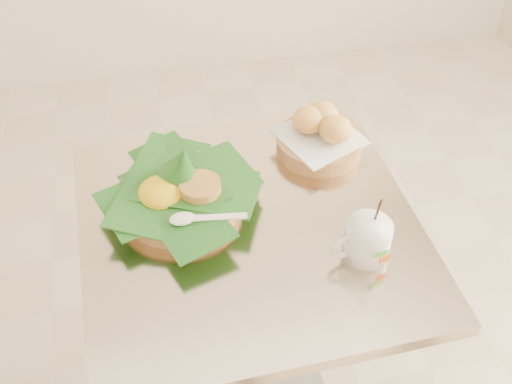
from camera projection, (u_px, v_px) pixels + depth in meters
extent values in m
cylinder|color=gray|center=(250.00, 327.00, 1.60)|extent=(0.07, 0.07, 0.69)
cube|color=beige|center=(249.00, 229.00, 1.35)|extent=(0.73, 0.73, 0.03)
cylinder|color=#A97D48|center=(180.00, 197.00, 1.37)|extent=(0.26, 0.26, 0.04)
cone|color=#185518|center=(180.00, 165.00, 1.33)|extent=(0.16, 0.16, 0.14)
ellipsoid|color=yellow|center=(161.00, 193.00, 1.34)|extent=(0.10, 0.10, 0.05)
cylinder|color=#CC9347|center=(200.00, 187.00, 1.34)|extent=(0.09, 0.09, 0.02)
cylinder|color=#A97D48|center=(319.00, 143.00, 1.50)|extent=(0.20, 0.20, 0.04)
cube|color=white|center=(320.00, 136.00, 1.49)|extent=(0.22, 0.22, 0.01)
ellipsoid|color=orange|center=(308.00, 120.00, 1.48)|extent=(0.08, 0.08, 0.06)
ellipsoid|color=orange|center=(335.00, 130.00, 1.46)|extent=(0.08, 0.08, 0.06)
ellipsoid|color=orange|center=(322.00, 115.00, 1.50)|extent=(0.08, 0.08, 0.06)
cylinder|color=white|center=(367.00, 240.00, 1.26)|extent=(0.09, 0.09, 0.08)
torus|color=white|center=(344.00, 247.00, 1.24)|extent=(0.06, 0.02, 0.06)
cylinder|color=#492414|center=(369.00, 227.00, 1.23)|extent=(0.09, 0.09, 0.01)
cylinder|color=black|center=(377.00, 214.00, 1.22)|extent=(0.02, 0.05, 0.12)
cube|color=green|center=(381.00, 254.00, 1.22)|extent=(0.03, 0.01, 0.01)
cube|color=orange|center=(385.00, 259.00, 1.24)|extent=(0.02, 0.01, 0.02)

